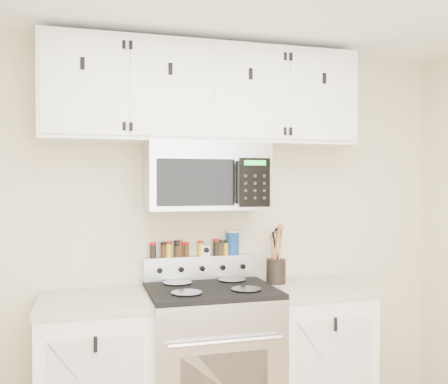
% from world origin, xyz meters
% --- Properties ---
extents(back_wall, '(3.50, 0.01, 2.50)m').
position_xyz_m(back_wall, '(0.00, 1.75, 1.25)').
color(back_wall, beige).
rests_on(back_wall, floor).
extents(range, '(0.76, 0.65, 1.10)m').
position_xyz_m(range, '(0.00, 1.43, 0.49)').
color(range, '#B7B7BA').
rests_on(range, floor).
extents(base_cabinet_left, '(0.64, 0.62, 0.92)m').
position_xyz_m(base_cabinet_left, '(-0.69, 1.45, 0.46)').
color(base_cabinet_left, white).
rests_on(base_cabinet_left, floor).
extents(base_cabinet_right, '(0.64, 0.62, 0.92)m').
position_xyz_m(base_cabinet_right, '(0.69, 1.45, 0.46)').
color(base_cabinet_right, white).
rests_on(base_cabinet_right, floor).
extents(microwave, '(0.76, 0.44, 0.42)m').
position_xyz_m(microwave, '(0.00, 1.55, 1.63)').
color(microwave, '#9E9EA3').
rests_on(microwave, back_wall).
extents(upper_cabinets, '(2.00, 0.35, 0.62)m').
position_xyz_m(upper_cabinets, '(-0.00, 1.58, 2.15)').
color(upper_cabinets, white).
rests_on(upper_cabinets, back_wall).
extents(utensil_crock, '(0.13, 0.13, 0.37)m').
position_xyz_m(utensil_crock, '(0.48, 1.56, 1.01)').
color(utensil_crock, black).
rests_on(utensil_crock, base_cabinet_right).
extents(kitchen_timer, '(0.07, 0.07, 0.07)m').
position_xyz_m(kitchen_timer, '(0.04, 1.71, 1.14)').
color(kitchen_timer, white).
rests_on(kitchen_timer, range).
extents(salt_canister, '(0.09, 0.09, 0.16)m').
position_xyz_m(salt_canister, '(0.22, 1.71, 1.18)').
color(salt_canister, navy).
rests_on(salt_canister, range).
extents(spice_jar_0, '(0.04, 0.04, 0.10)m').
position_xyz_m(spice_jar_0, '(-0.32, 1.71, 1.15)').
color(spice_jar_0, black).
rests_on(spice_jar_0, range).
extents(spice_jar_1, '(0.04, 0.04, 0.10)m').
position_xyz_m(spice_jar_1, '(-0.25, 1.71, 1.15)').
color(spice_jar_1, '#462511').
rests_on(spice_jar_1, range).
extents(spice_jar_2, '(0.04, 0.04, 0.10)m').
position_xyz_m(spice_jar_2, '(-0.21, 1.71, 1.15)').
color(spice_jar_2, yellow).
rests_on(spice_jar_2, range).
extents(spice_jar_3, '(0.05, 0.05, 0.11)m').
position_xyz_m(spice_jar_3, '(-0.15, 1.71, 1.16)').
color(spice_jar_3, black).
rests_on(spice_jar_3, range).
extents(spice_jar_4, '(0.05, 0.05, 0.09)m').
position_xyz_m(spice_jar_4, '(-0.15, 1.71, 1.15)').
color(spice_jar_4, '#3A1F0E').
rests_on(spice_jar_4, range).
extents(spice_jar_5, '(0.04, 0.04, 0.10)m').
position_xyz_m(spice_jar_5, '(-0.14, 1.71, 1.15)').
color(spice_jar_5, '#42290F').
rests_on(spice_jar_5, range).
extents(spice_jar_6, '(0.04, 0.04, 0.09)m').
position_xyz_m(spice_jar_6, '(-0.10, 1.71, 1.15)').
color(spice_jar_6, '#3C260E').
rests_on(spice_jar_6, range).
extents(spice_jar_7, '(0.04, 0.04, 0.10)m').
position_xyz_m(spice_jar_7, '(0.00, 1.71, 1.15)').
color(spice_jar_7, yellow).
rests_on(spice_jar_7, range).
extents(spice_jar_8, '(0.05, 0.05, 0.11)m').
position_xyz_m(spice_jar_8, '(0.11, 1.71, 1.16)').
color(spice_jar_8, black).
rests_on(spice_jar_8, range).
extents(spice_jar_9, '(0.04, 0.04, 0.10)m').
position_xyz_m(spice_jar_9, '(0.13, 1.71, 1.15)').
color(spice_jar_9, '#432710').
rests_on(spice_jar_9, range).
extents(spice_jar_10, '(0.04, 0.04, 0.10)m').
position_xyz_m(spice_jar_10, '(0.18, 1.71, 1.15)').
color(spice_jar_10, gold).
rests_on(spice_jar_10, range).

